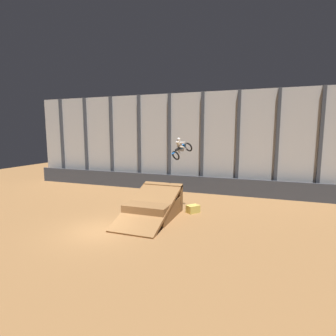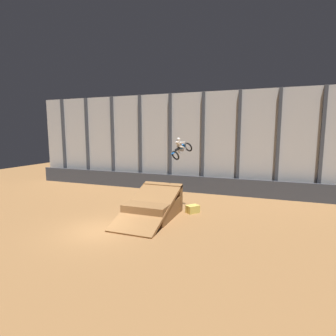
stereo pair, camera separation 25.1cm
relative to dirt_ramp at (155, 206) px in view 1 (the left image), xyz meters
The scene contains 6 objects.
ground_plane 4.27m from the dirt_ramp, 117.97° to the right, with size 60.00×60.00×0.00m, color olive.
arena_back_wall 9.98m from the dirt_ramp, 102.54° to the left, with size 32.00×0.40×9.65m.
lower_barrier 8.13m from the dirt_ramp, 104.05° to the left, with size 31.36×0.20×1.61m.
dirt_ramp is the anchor object (origin of this frame).
rider_bike_solo 4.61m from the dirt_ramp, 56.97° to the left, with size 1.47×1.82×1.68m.
hay_bale_trackside 2.89m from the dirt_ramp, 33.95° to the left, with size 1.03×1.08×0.57m.
Camera 1 is at (8.87, -12.71, 5.84)m, focal length 28.00 mm.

